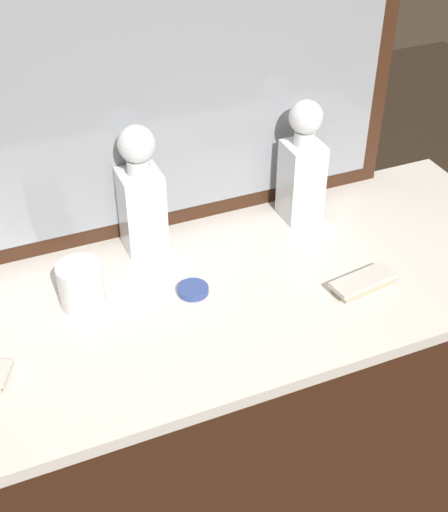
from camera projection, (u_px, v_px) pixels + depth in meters
The scene contains 7 objects.
dresser at pixel (224, 436), 1.66m from camera, with size 1.39×0.55×0.93m.
dresser_mirror at pixel (174, 85), 1.38m from camera, with size 1.01×0.03×0.65m.
crystal_decanter_front at pixel (302, 172), 1.52m from camera, with size 0.08×0.08×0.28m.
crystal_decanter_center at pixel (141, 201), 1.43m from camera, with size 0.08×0.08×0.28m.
crystal_tumbler_front at pixel (81, 287), 1.32m from camera, with size 0.09×0.09×0.09m.
silver_brush_left at pixel (363, 283), 1.38m from camera, with size 0.14×0.07×0.02m.
porcelain_dish at pixel (193, 290), 1.37m from camera, with size 0.06×0.06×0.01m.
Camera 1 is at (-0.41, -0.98, 1.81)m, focal length 48.74 mm.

